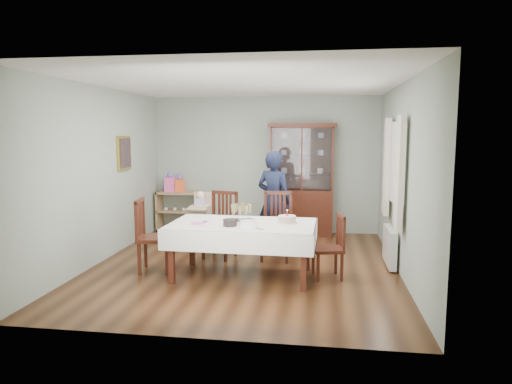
% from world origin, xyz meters
% --- Properties ---
extents(floor, '(5.00, 5.00, 0.00)m').
position_xyz_m(floor, '(0.00, 0.00, 0.00)').
color(floor, '#593319').
rests_on(floor, ground).
extents(room_shell, '(5.00, 5.00, 5.00)m').
position_xyz_m(room_shell, '(0.00, 0.53, 1.70)').
color(room_shell, '#9EAA99').
rests_on(room_shell, floor).
extents(dining_table, '(2.03, 1.20, 0.76)m').
position_xyz_m(dining_table, '(0.06, -0.54, 0.38)').
color(dining_table, '#4D1C13').
rests_on(dining_table, floor).
extents(china_cabinet, '(1.30, 0.48, 2.18)m').
position_xyz_m(china_cabinet, '(0.75, 2.26, 1.12)').
color(china_cabinet, '#4D1C13').
rests_on(china_cabinet, floor).
extents(sideboard, '(0.90, 0.38, 0.80)m').
position_xyz_m(sideboard, '(-1.75, 2.28, 0.40)').
color(sideboard, tan).
rests_on(sideboard, floor).
extents(picture_frame, '(0.04, 0.48, 0.58)m').
position_xyz_m(picture_frame, '(-2.22, 0.80, 1.65)').
color(picture_frame, gold).
rests_on(picture_frame, room_shell).
extents(window, '(0.04, 1.02, 1.22)m').
position_xyz_m(window, '(2.22, 0.30, 1.55)').
color(window, white).
rests_on(window, room_shell).
extents(curtain_left, '(0.07, 0.30, 1.55)m').
position_xyz_m(curtain_left, '(2.16, -0.32, 1.45)').
color(curtain_left, silver).
rests_on(curtain_left, room_shell).
extents(curtain_right, '(0.07, 0.30, 1.55)m').
position_xyz_m(curtain_right, '(2.16, 0.92, 1.45)').
color(curtain_right, silver).
rests_on(curtain_right, room_shell).
extents(radiator, '(0.10, 0.80, 0.55)m').
position_xyz_m(radiator, '(2.16, 0.30, 0.30)').
color(radiator, white).
rests_on(radiator, floor).
extents(chair_far_left, '(0.56, 0.56, 1.05)m').
position_xyz_m(chair_far_left, '(-0.47, 0.42, 0.31)').
color(chair_far_left, '#4D1C13').
rests_on(chair_far_left, floor).
extents(chair_far_right, '(0.49, 0.49, 1.06)m').
position_xyz_m(chair_far_right, '(0.44, 0.43, 0.32)').
color(chair_far_right, '#4D1C13').
rests_on(chair_far_right, floor).
extents(chair_end_left, '(0.54, 0.54, 1.05)m').
position_xyz_m(chair_end_left, '(-1.25, -0.46, 0.31)').
color(chair_end_left, '#4D1C13').
rests_on(chair_end_left, floor).
extents(chair_end_right, '(0.47, 0.47, 0.88)m').
position_xyz_m(chair_end_right, '(1.24, -0.41, 0.26)').
color(chair_end_right, '#4D1C13').
rests_on(chair_end_right, floor).
extents(woman, '(0.73, 0.62, 1.70)m').
position_xyz_m(woman, '(0.34, 0.98, 0.85)').
color(woman, black).
rests_on(woman, floor).
extents(high_chair, '(0.48, 0.48, 1.00)m').
position_xyz_m(high_chair, '(-0.93, 0.95, 0.39)').
color(high_chair, black).
rests_on(high_chair, floor).
extents(champagne_tray, '(0.40, 0.40, 0.24)m').
position_xyz_m(champagne_tray, '(0.02, -0.42, 0.83)').
color(champagne_tray, silver).
rests_on(champagne_tray, dining_table).
extents(birthday_cake, '(0.28, 0.28, 0.19)m').
position_xyz_m(birthday_cake, '(0.67, -0.46, 0.81)').
color(birthday_cake, white).
rests_on(birthday_cake, dining_table).
extents(plate_stack_dark, '(0.20, 0.20, 0.09)m').
position_xyz_m(plate_stack_dark, '(-0.07, -0.74, 0.80)').
color(plate_stack_dark, black).
rests_on(plate_stack_dark, dining_table).
extents(plate_stack_white, '(0.28, 0.28, 0.10)m').
position_xyz_m(plate_stack_white, '(0.19, -0.84, 0.81)').
color(plate_stack_white, white).
rests_on(plate_stack_white, dining_table).
extents(napkin_stack, '(0.18, 0.18, 0.02)m').
position_xyz_m(napkin_stack, '(-0.53, -0.68, 0.77)').
color(napkin_stack, '#FF5DB0').
rests_on(napkin_stack, dining_table).
extents(cutlery, '(0.13, 0.16, 0.01)m').
position_xyz_m(cutlery, '(-0.51, -0.56, 0.77)').
color(cutlery, silver).
rests_on(cutlery, dining_table).
extents(cake_knife, '(0.24, 0.17, 0.01)m').
position_xyz_m(cake_knife, '(0.30, -0.86, 0.77)').
color(cake_knife, silver).
rests_on(cake_knife, dining_table).
extents(gift_bag_pink, '(0.23, 0.17, 0.40)m').
position_xyz_m(gift_bag_pink, '(-1.92, 2.26, 0.98)').
color(gift_bag_pink, '#FF5DB0').
rests_on(gift_bag_pink, sideboard).
extents(gift_bag_orange, '(0.24, 0.21, 0.37)m').
position_xyz_m(gift_bag_orange, '(-1.72, 2.26, 0.96)').
color(gift_bag_orange, '#F35726').
rests_on(gift_bag_orange, sideboard).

